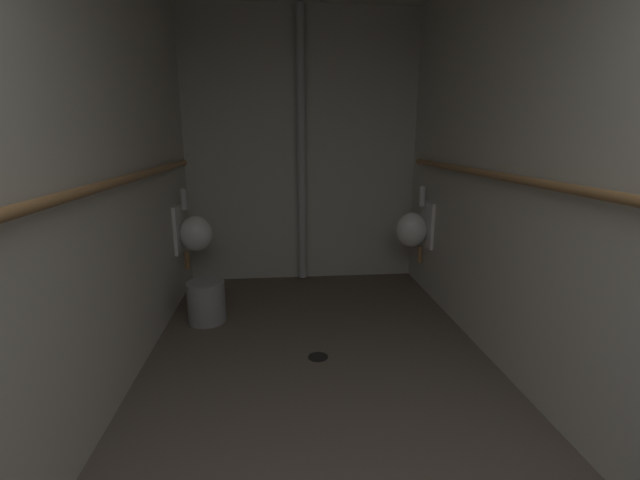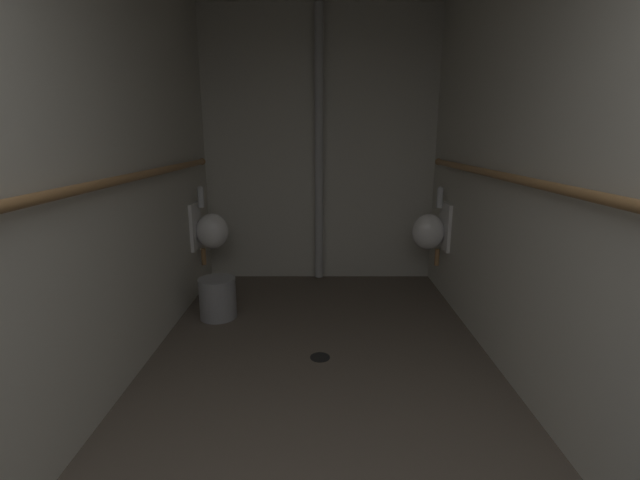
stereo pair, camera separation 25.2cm
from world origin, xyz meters
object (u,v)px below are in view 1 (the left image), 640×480
at_px(urinal_left_mid, 194,233).
at_px(standpipe_back_wall, 301,150).
at_px(urinal_right_mid, 414,229).
at_px(floor_drain, 318,357).
at_px(waste_bin, 206,302).

distance_m(urinal_left_mid, standpipe_back_wall, 1.34).
xyz_separation_m(urinal_left_mid, standpipe_back_wall, (1.03, 0.45, 0.73)).
height_order(urinal_left_mid, urinal_right_mid, same).
relative_size(urinal_right_mid, standpipe_back_wall, 0.28).
xyz_separation_m(floor_drain, waste_bin, (-0.86, 0.69, 0.17)).
height_order(urinal_left_mid, floor_drain, urinal_left_mid).
xyz_separation_m(urinal_right_mid, standpipe_back_wall, (-1.05, 0.47, 0.73)).
bearing_deg(floor_drain, urinal_right_mid, 49.53).
relative_size(floor_drain, waste_bin, 0.41).
relative_size(urinal_left_mid, waste_bin, 2.19).
xyz_separation_m(urinal_left_mid, floor_drain, (1.04, -1.24, -0.63)).
relative_size(urinal_left_mid, urinal_right_mid, 1.00).
bearing_deg(urinal_left_mid, waste_bin, -72.53).
bearing_deg(waste_bin, standpipe_back_wall, 49.66).
xyz_separation_m(urinal_right_mid, floor_drain, (-1.04, -1.22, -0.63)).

